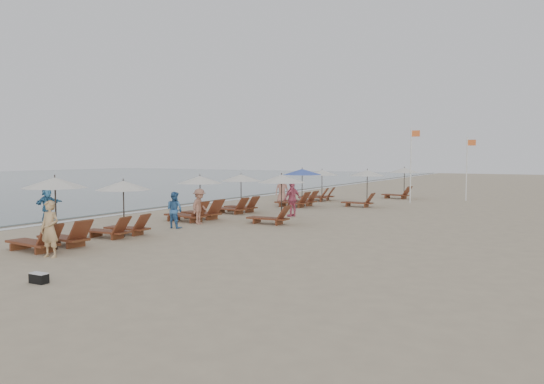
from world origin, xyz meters
The scene contains 21 objects.
ground centered at (0.00, 0.00, 0.00)m, with size 160.00×160.00×0.00m, color tan.
wet_sand_band centered at (-12.50, 10.00, 0.00)m, with size 3.20×140.00×0.01m, color #6B5E4C.
foam_line centered at (-11.20, 10.00, 0.01)m, with size 0.50×140.00×0.02m, color white.
lounger_station_0 centered at (-5.62, -4.32, 1.05)m, with size 2.60×2.09×2.38m.
lounger_station_1 centered at (-5.64, -1.27, 1.06)m, with size 2.44×2.09×2.14m.
lounger_station_2 centered at (-6.24, 4.08, 0.96)m, with size 2.73×2.32×2.13m.
lounger_station_3 centered at (-6.32, 7.84, 1.06)m, with size 2.60×2.27×2.08m.
lounger_station_4 centered at (-5.06, 12.65, 1.16)m, with size 2.76×2.46×2.29m.
lounger_station_5 centered at (-5.72, 17.02, 1.08)m, with size 2.69×2.35×2.11m.
inland_station_0 centered at (-2.27, 4.91, 1.39)m, with size 2.65×2.24×2.22m.
inland_station_1 centered at (-1.57, 14.41, 1.41)m, with size 2.62×2.24×2.22m.
inland_station_2 centered at (-1.33, 21.54, 1.36)m, with size 2.75×2.24×2.22m.
beachgoer_near centered at (-4.39, -5.27, 0.87)m, with size 0.63×0.42×1.74m, color tan.
beachgoer_mid_a centered at (-5.34, 1.55, 0.78)m, with size 0.76×0.59×1.56m, color #305D91.
beachgoer_mid_b centered at (-5.23, 3.12, 0.80)m, with size 1.04×0.60×1.61m, color #925F4A.
beachgoer_far_a centered at (-2.94, 7.78, 0.89)m, with size 1.05×0.44×1.79m, color #BF4C64.
beachgoer_far_b centered at (-6.74, 13.60, 0.89)m, with size 0.87×0.56×1.77m, color tan.
waterline_walker centered at (-12.41, 0.59, 0.80)m, with size 1.49×0.47×1.60m, color #306890.
duffel_bag centered at (-1.85, -7.50, 0.13)m, with size 0.47×0.26×0.26m.
flag_pole_near centered at (0.26, 18.39, 2.72)m, with size 0.60×0.08×4.93m.
flag_pole_far centered at (3.15, 21.94, 2.43)m, with size 0.60×0.08×4.38m.
Camera 1 is at (9.18, -15.34, 3.08)m, focal length 34.10 mm.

